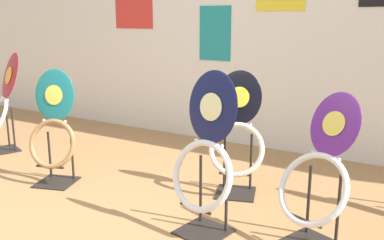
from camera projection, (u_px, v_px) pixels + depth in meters
name	position (u px, v px, depth m)	size (l,w,h in m)	color
wall_back	(237.00, 13.00, 4.13)	(8.00, 0.07, 2.60)	silver
toilet_seat_display_jazz_black	(237.00, 136.00, 3.05)	(0.44, 0.39, 0.89)	black
toilet_seat_display_crimson_swirl	(3.00, 103.00, 4.06)	(0.49, 0.46, 0.94)	black
toilet_seat_display_teal_sax	(54.00, 133.00, 3.24)	(0.41, 0.35, 0.88)	black
toilet_seat_display_navy_moon	(206.00, 157.00, 2.46)	(0.45, 0.32, 0.97)	black
toilet_seat_display_purple_note	(318.00, 177.00, 2.34)	(0.48, 0.47, 0.86)	black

